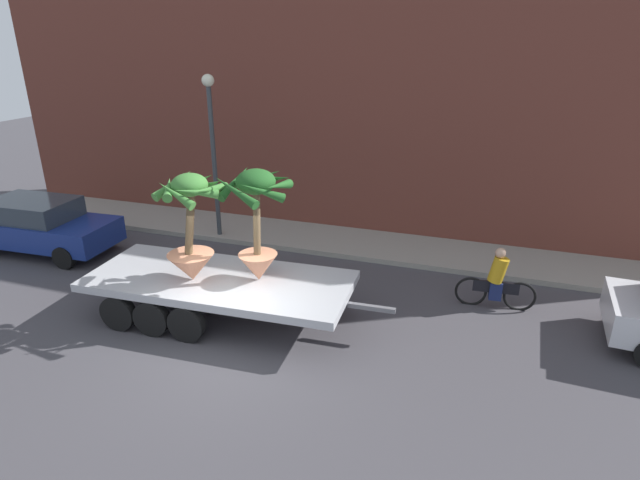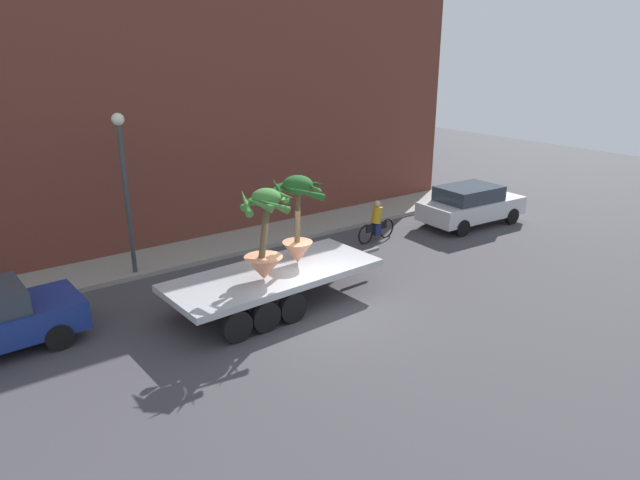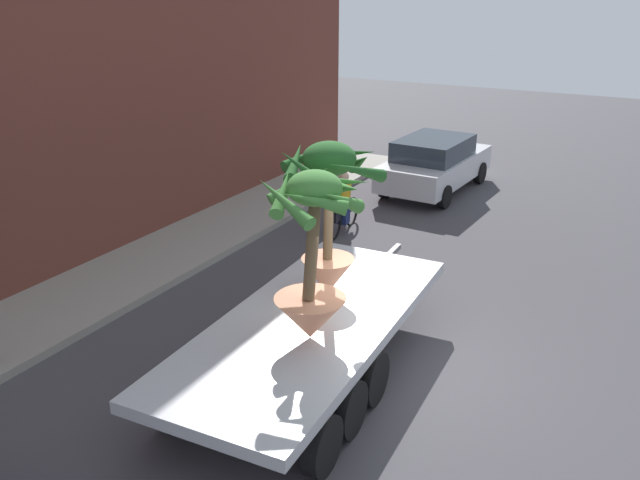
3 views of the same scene
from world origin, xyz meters
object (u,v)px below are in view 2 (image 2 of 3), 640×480
object	(u,v)px
potted_palm_rear	(298,215)
parked_car	(471,204)
potted_palm_middle	(265,237)
flatbed_trailer	(267,281)
cyclist	(377,223)
street_lamp	(124,174)

from	to	relation	value
potted_palm_rear	parked_car	xyz separation A→B (m)	(9.29, 1.50, -1.55)
potted_palm_middle	parked_car	bearing A→B (deg)	10.48
potted_palm_middle	parked_car	distance (m)	10.88
flatbed_trailer	cyclist	xyz separation A→B (m)	(6.15, 2.44, -0.10)
potted_palm_rear	potted_palm_middle	world-z (taller)	potted_palm_rear
potted_palm_middle	cyclist	xyz separation A→B (m)	(6.32, 2.71, -1.46)
cyclist	parked_car	xyz separation A→B (m)	(4.31, -0.75, 0.16)
potted_palm_rear	cyclist	world-z (taller)	potted_palm_rear
flatbed_trailer	potted_palm_rear	size ratio (longest dim) A/B	2.79
flatbed_trailer	potted_palm_middle	xyz separation A→B (m)	(-0.17, -0.27, 1.36)
parked_car	street_lamp	distance (m)	13.10
flatbed_trailer	parked_car	xyz separation A→B (m)	(10.46, 1.69, 0.06)
potted_palm_rear	cyclist	bearing A→B (deg)	24.31
cyclist	street_lamp	world-z (taller)	street_lamp
parked_car	street_lamp	xyz separation A→B (m)	(-12.61, 2.59, 2.40)
flatbed_trailer	parked_car	world-z (taller)	parked_car
potted_palm_rear	potted_palm_middle	size ratio (longest dim) A/B	1.03
potted_palm_rear	parked_car	size ratio (longest dim) A/B	0.56
parked_car	cyclist	bearing A→B (deg)	170.16
flatbed_trailer	potted_palm_middle	distance (m)	1.40
street_lamp	parked_car	bearing A→B (deg)	-11.61
cyclist	flatbed_trailer	bearing A→B (deg)	-158.36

